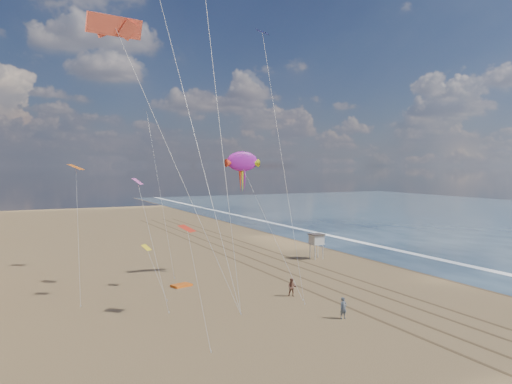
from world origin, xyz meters
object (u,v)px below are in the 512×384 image
show_kite (242,162)px  kite_flyer_a (343,308)px  lifeguard_stand (316,240)px  grounded_kite (181,285)px  kite_flyer_b (292,287)px

show_kite → kite_flyer_a: bearing=-89.2°
lifeguard_stand → grounded_kite: (-20.82, -6.77, -2.45)m
show_kite → kite_flyer_a: 22.43m
grounded_kite → kite_flyer_a: bearing=-79.4°
kite_flyer_b → show_kite: bearing=126.1°
grounded_kite → show_kite: bearing=1.7°
kite_flyer_b → kite_flyer_a: bearing=-52.2°
lifeguard_stand → show_kite: (-12.65, -4.01, 10.26)m
lifeguard_stand → kite_flyer_a: lifeguard_stand is taller
lifeguard_stand → kite_flyer_a: bearing=-118.3°
lifeguard_stand → kite_flyer_b: 19.83m
kite_flyer_a → kite_flyer_b: size_ratio=1.00×
lifeguard_stand → grounded_kite: 22.03m
grounded_kite → show_kite: size_ratio=0.11×
lifeguard_stand → grounded_kite: bearing=-162.0°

